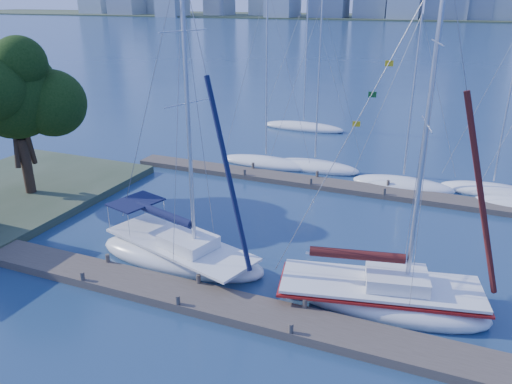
% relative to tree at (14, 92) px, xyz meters
% --- Properties ---
extents(ground, '(700.00, 700.00, 0.00)m').
position_rel_tree_xyz_m(ground, '(15.36, -6.36, -7.05)').
color(ground, '#17294C').
rests_on(ground, ground).
extents(near_dock, '(26.00, 2.00, 0.40)m').
position_rel_tree_xyz_m(near_dock, '(15.36, -6.36, -6.85)').
color(near_dock, '#4B4137').
rests_on(near_dock, ground).
extents(far_dock, '(30.00, 1.80, 0.36)m').
position_rel_tree_xyz_m(far_dock, '(17.36, 9.64, -6.87)').
color(far_dock, '#4B4137').
rests_on(far_dock, ground).
extents(far_shore, '(800.00, 100.00, 1.50)m').
position_rel_tree_xyz_m(far_shore, '(15.36, 313.64, -7.05)').
color(far_shore, '#38472D').
rests_on(far_shore, ground).
extents(tree, '(7.73, 7.06, 10.41)m').
position_rel_tree_xyz_m(tree, '(0.00, 0.00, 0.00)').
color(tree, black).
rests_on(tree, ground).
extents(sailboat_navy, '(9.46, 5.36, 14.60)m').
position_rel_tree_xyz_m(sailboat_navy, '(13.26, -3.50, -5.94)').
color(sailboat_navy, white).
rests_on(sailboat_navy, ground).
extents(sailboat_maroon, '(9.48, 4.79, 14.37)m').
position_rel_tree_xyz_m(sailboat_maroon, '(23.11, -3.47, -5.97)').
color(sailboat_maroon, white).
rests_on(sailboat_maroon, ground).
extents(bg_boat_1, '(7.86, 3.31, 13.65)m').
position_rel_tree_xyz_m(bg_boat_1, '(11.63, 12.46, -6.79)').
color(bg_boat_1, white).
rests_on(bg_boat_1, ground).
extents(bg_boat_2, '(7.22, 3.56, 12.55)m').
position_rel_tree_xyz_m(bg_boat_2, '(15.47, 12.96, -6.79)').
color(bg_boat_2, white).
rests_on(bg_boat_2, ground).
extents(bg_boat_3, '(7.29, 4.14, 11.84)m').
position_rel_tree_xyz_m(bg_boat_3, '(22.23, 11.39, -6.79)').
color(bg_boat_3, white).
rests_on(bg_boat_3, ground).
extents(bg_boat_4, '(6.98, 3.25, 11.31)m').
position_rel_tree_xyz_m(bg_boat_4, '(27.95, 12.58, -6.81)').
color(bg_boat_4, white).
rests_on(bg_boat_4, ground).
extents(bg_boat_6, '(8.54, 4.40, 13.33)m').
position_rel_tree_xyz_m(bg_boat_6, '(10.94, 24.55, -6.79)').
color(bg_boat_6, white).
rests_on(bg_boat_6, ground).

